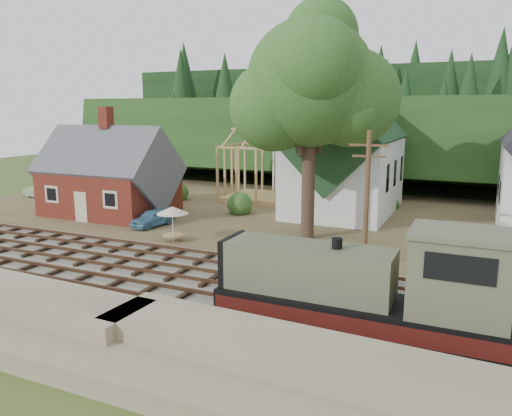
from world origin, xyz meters
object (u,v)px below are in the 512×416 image
at_px(locomotive, 370,290).
at_px(car_blue, 153,218).
at_px(patio_set, 172,212).
at_px(car_green, 38,192).

relative_size(locomotive, car_blue, 3.01).
bearing_deg(car_blue, patio_set, -30.76).
bearing_deg(car_blue, locomotive, -23.82).
bearing_deg(car_green, locomotive, -108.25).
bearing_deg(patio_set, car_blue, 141.56).
relative_size(locomotive, car_green, 3.54).
bearing_deg(car_green, patio_set, -104.82).
xyz_separation_m(car_blue, car_green, (-18.06, 5.50, -0.12)).
relative_size(locomotive, patio_set, 4.83).
distance_m(car_green, patio_set, 23.64).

